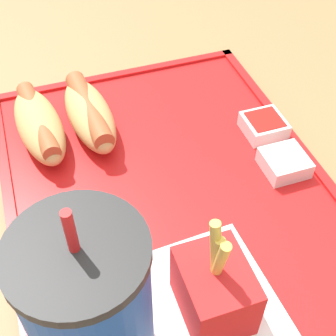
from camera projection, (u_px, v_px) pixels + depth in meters
name	position (u px, v px, depth m)	size (l,w,h in m)	color
dining_table	(156.00, 315.00, 0.82)	(1.13, 0.91, 0.72)	olive
food_tray	(168.00, 189.00, 0.53)	(0.46, 0.36, 0.01)	red
paper_napkin	(207.00, 303.00, 0.43)	(0.15, 0.13, 0.00)	white
soda_cup	(90.00, 309.00, 0.34)	(0.09, 0.09, 0.19)	#194CA5
hot_dog_far	(39.00, 124.00, 0.57)	(0.15, 0.07, 0.04)	tan
hot_dog_near	(89.00, 113.00, 0.58)	(0.15, 0.06, 0.04)	tan
fries_carton	(213.00, 290.00, 0.40)	(0.07, 0.06, 0.12)	red
sauce_cup_mayo	(285.00, 162.00, 0.54)	(0.05, 0.05, 0.02)	silver
sauce_cup_ketchup	(264.00, 125.00, 0.58)	(0.05, 0.05, 0.02)	silver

